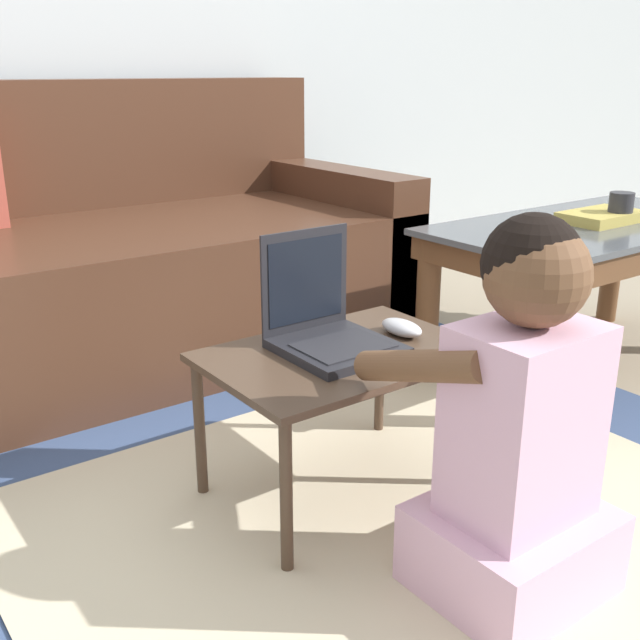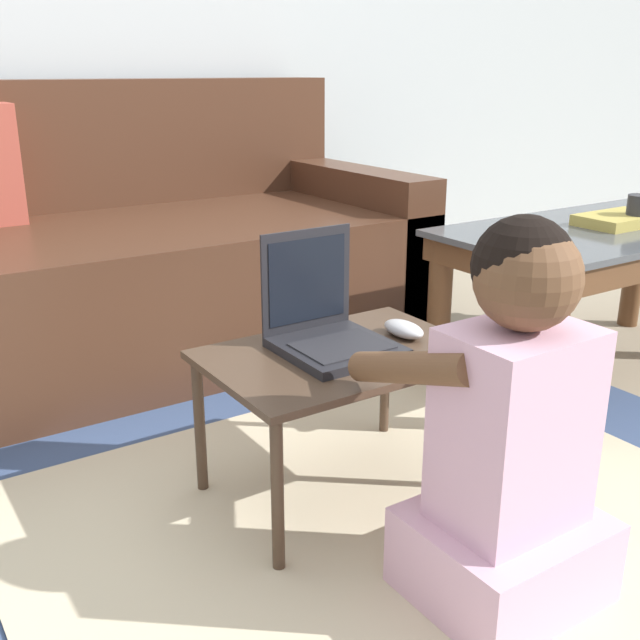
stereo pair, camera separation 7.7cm
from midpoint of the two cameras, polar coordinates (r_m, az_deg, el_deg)
The scene contains 10 objects.
ground_plane at distance 1.64m, azimuth 3.42°, elevation -14.55°, with size 16.00×16.00×0.00m, color gray.
area_rug at distance 1.57m, azimuth 7.76°, elevation -16.19°, with size 2.01×1.86×0.01m.
couch at distance 2.53m, azimuth -13.02°, elevation 4.47°, with size 1.75×0.92×0.86m.
coffee_table at distance 2.41m, azimuth 21.91°, elevation 5.00°, with size 1.05×0.53×0.46m.
laptop_desk at distance 1.58m, azimuth 2.99°, elevation -3.72°, with size 0.56×0.38×0.33m.
laptop at distance 1.57m, azimuth 2.09°, elevation -0.82°, with size 0.22×0.23×0.24m.
computer_mouse at distance 1.67m, azimuth 7.71°, elevation -0.69°, with size 0.06×0.11×0.03m.
person_seated at distance 1.31m, azimuth 15.88°, elevation -8.64°, with size 0.31×0.43×0.69m.
cup_on_table at distance 2.41m, azimuth 24.00°, elevation 7.64°, with size 0.07×0.07×0.09m.
book_on_table at distance 2.40m, azimuth 22.75°, elevation 7.07°, with size 0.26×0.16×0.03m.
Camera 2 is at (-0.80, -1.11, 0.90)m, focal length 42.00 mm.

